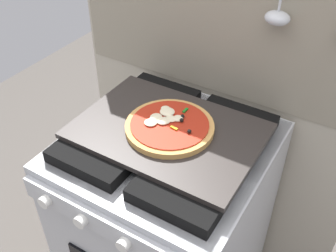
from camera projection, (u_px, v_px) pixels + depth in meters
kitchen_backsplash at (215, 108)px, 1.47m from camera, size 1.10×0.09×1.55m
stove at (168, 227)px, 1.45m from camera, size 0.60×0.64×0.90m
baking_tray at (168, 131)px, 1.17m from camera, size 0.54×0.38×0.02m
pizza_left at (169, 126)px, 1.15m from camera, size 0.26×0.26×0.03m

